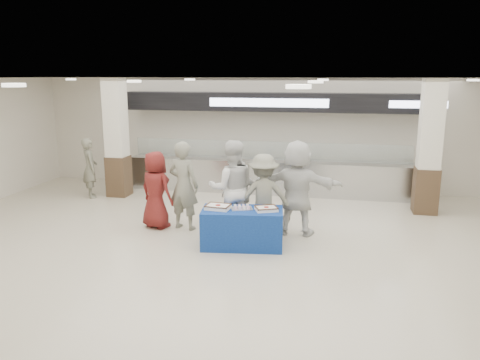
% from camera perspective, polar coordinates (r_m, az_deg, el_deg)
% --- Properties ---
extents(ground, '(14.00, 14.00, 0.00)m').
position_cam_1_polar(ground, '(8.34, -2.12, -10.44)').
color(ground, beige).
rests_on(ground, ground).
extents(serving_line, '(8.70, 0.85, 2.80)m').
position_cam_1_polar(serving_line, '(13.14, 3.58, 3.40)').
color(serving_line, '#BABCC1').
rests_on(serving_line, ground).
extents(column_left, '(0.55, 0.55, 3.20)m').
position_cam_1_polar(column_left, '(13.15, -14.78, 4.66)').
color(column_left, '#3D2B1B').
rests_on(column_left, ground).
extents(column_right, '(0.55, 0.55, 3.20)m').
position_cam_1_polar(column_right, '(11.95, 22.06, 3.37)').
color(column_right, '#3D2B1B').
rests_on(column_right, ground).
extents(display_table, '(1.64, 0.98, 0.75)m').
position_cam_1_polar(display_table, '(9.10, 0.27, -5.88)').
color(display_table, navy).
rests_on(display_table, ground).
extents(sheet_cake_left, '(0.48, 0.39, 0.10)m').
position_cam_1_polar(sheet_cake_left, '(9.03, -2.70, -3.24)').
color(sheet_cake_left, white).
rests_on(sheet_cake_left, display_table).
extents(sheet_cake_right, '(0.50, 0.45, 0.09)m').
position_cam_1_polar(sheet_cake_right, '(8.92, 3.23, -3.47)').
color(sheet_cake_right, white).
rests_on(sheet_cake_right, display_table).
extents(cupcake_tray, '(0.48, 0.42, 0.07)m').
position_cam_1_polar(cupcake_tray, '(9.03, 0.22, -3.33)').
color(cupcake_tray, silver).
rests_on(cupcake_tray, display_table).
extents(civilian_maroon, '(0.97, 0.82, 1.69)m').
position_cam_1_polar(civilian_maroon, '(10.28, -10.22, -1.20)').
color(civilian_maroon, maroon).
rests_on(civilian_maroon, ground).
extents(soldier_a, '(0.79, 0.61, 1.92)m').
position_cam_1_polar(soldier_a, '(10.07, -6.89, -0.68)').
color(soldier_a, slate).
rests_on(soldier_a, ground).
extents(chef_tall, '(1.15, 1.01, 1.99)m').
position_cam_1_polar(chef_tall, '(9.60, -0.98, -1.03)').
color(chef_tall, silver).
rests_on(chef_tall, ground).
extents(chef_short, '(0.90, 0.45, 1.48)m').
position_cam_1_polar(chef_short, '(10.08, 0.19, -1.86)').
color(chef_short, silver).
rests_on(chef_short, ground).
extents(soldier_b, '(1.25, 0.92, 1.73)m').
position_cam_1_polar(soldier_b, '(9.51, 2.85, -1.98)').
color(soldier_b, slate).
rests_on(soldier_b, ground).
extents(civilian_white, '(1.88, 0.69, 2.00)m').
position_cam_1_polar(civilian_white, '(9.72, 6.96, -0.94)').
color(civilian_white, white).
rests_on(civilian_white, ground).
extents(soldier_bg, '(0.67, 0.71, 1.62)m').
position_cam_1_polar(soldier_bg, '(13.31, -17.83, 1.42)').
color(soldier_bg, slate).
rests_on(soldier_bg, ground).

